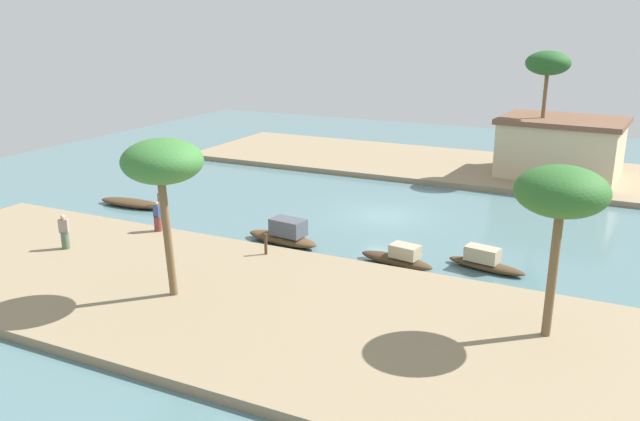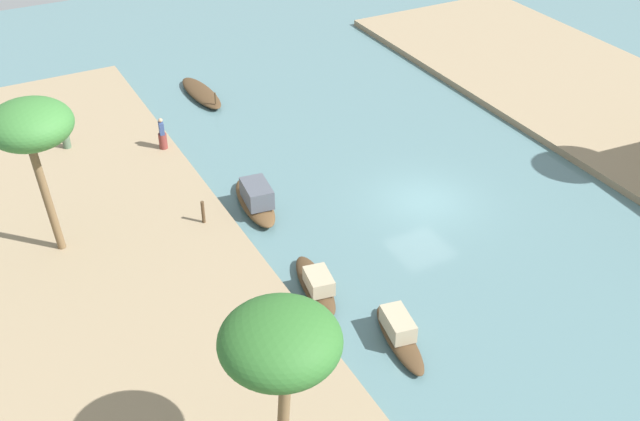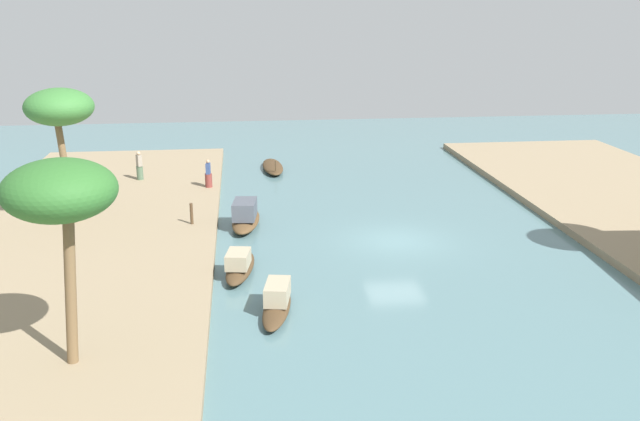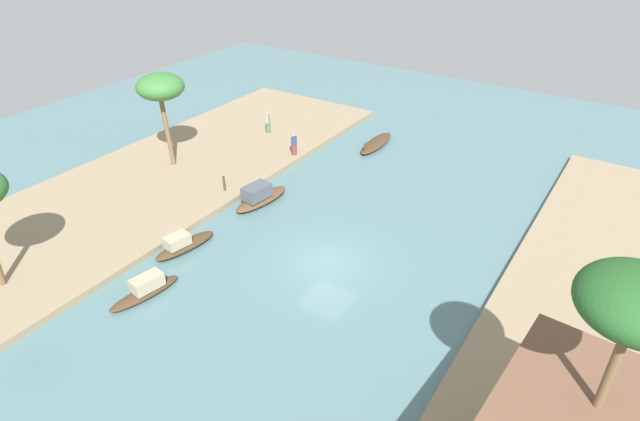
{
  "view_description": "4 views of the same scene",
  "coord_description": "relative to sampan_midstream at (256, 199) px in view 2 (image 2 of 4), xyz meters",
  "views": [
    {
      "loc": [
        11.89,
        -32.71,
        10.63
      ],
      "look_at": [
        -2.25,
        -3.77,
        1.05
      ],
      "focal_mm": 36.26,
      "sensor_mm": 36.0,
      "label": 1
    },
    {
      "loc": [
        22.47,
        -16.92,
        18.07
      ],
      "look_at": [
        -0.58,
        -4.71,
        0.66
      ],
      "focal_mm": 43.78,
      "sensor_mm": 36.0,
      "label": 2
    },
    {
      "loc": [
        28.3,
        -6.69,
        10.04
      ],
      "look_at": [
        -2.06,
        -3.14,
        0.89
      ],
      "focal_mm": 39.03,
      "sensor_mm": 36.0,
      "label": 3
    },
    {
      "loc": [
        18.51,
        11.64,
        16.14
      ],
      "look_at": [
        -3.18,
        -2.49,
        0.66
      ],
      "focal_mm": 30.04,
      "sensor_mm": 36.0,
      "label": 4
    }
  ],
  "objects": [
    {
      "name": "river_water",
      "position": [
        2.83,
        6.55,
        -0.49
      ],
      "size": [
        66.47,
        66.47,
        0.0
      ],
      "primitive_type": "plane",
      "color": "slate",
      "rests_on": "ground"
    },
    {
      "name": "riverbank_left",
      "position": [
        2.83,
        -7.1,
        -0.31
      ],
      "size": [
        39.17,
        11.57,
        0.35
      ],
      "primitive_type": "cube",
      "color": "#937F60",
      "rests_on": "ground"
    },
    {
      "name": "sampan_midstream",
      "position": [
        0.0,
        0.0,
        0.0
      ],
      "size": [
        4.09,
        1.68,
        1.31
      ],
      "rotation": [
        0.0,
        0.0,
        -0.12
      ],
      "color": "brown",
      "rests_on": "river_water"
    },
    {
      "name": "sampan_foreground",
      "position": [
        9.57,
        0.92,
        -0.11
      ],
      "size": [
        3.61,
        1.47,
        1.01
      ],
      "rotation": [
        0.0,
        0.0,
        -0.18
      ],
      "color": "#47331E",
      "rests_on": "river_water"
    },
    {
      "name": "sampan_downstream_large",
      "position": [
        -11.32,
        1.84,
        -0.27
      ],
      "size": [
        4.45,
        1.39,
        1.02
      ],
      "rotation": [
        0.0,
        0.0,
        0.04
      ],
      "color": "#47331E",
      "rests_on": "river_water"
    },
    {
      "name": "sampan_with_tall_canopy",
      "position": [
        6.0,
        -0.31,
        -0.11
      ],
      "size": [
        3.68,
        1.53,
        1.04
      ],
      "rotation": [
        0.0,
        0.0,
        -0.17
      ],
      "color": "#47331E",
      "rests_on": "river_water"
    },
    {
      "name": "person_on_near_bank",
      "position": [
        -6.22,
        -1.91,
        0.48
      ],
      "size": [
        0.43,
        0.43,
        1.54
      ],
      "rotation": [
        0.0,
        0.0,
        6.14
      ],
      "color": "brown",
      "rests_on": "riverbank_left"
    },
    {
      "name": "person_by_mooring",
      "position": [
        -8.38,
        -5.87,
        0.57
      ],
      "size": [
        0.49,
        0.49,
        1.64
      ],
      "rotation": [
        0.0,
        0.0,
        3.59
      ],
      "color": "#4C664C",
      "rests_on": "riverbank_left"
    },
    {
      "name": "mooring_post",
      "position": [
        0.4,
        -2.44,
        0.35
      ],
      "size": [
        0.14,
        0.14,
        0.98
      ],
      "primitive_type": "cylinder",
      "color": "#4C3823",
      "rests_on": "riverbank_left"
    },
    {
      "name": "palm_tree_left_near",
      "position": [
        -0.55,
        -7.99,
        5.09
      ],
      "size": [
        3.0,
        3.0,
        6.14
      ],
      "color": "brown",
      "rests_on": "riverbank_left"
    },
    {
      "name": "palm_tree_left_far",
      "position": [
        12.91,
        -4.87,
        4.78
      ],
      "size": [
        3.0,
        3.0,
        5.83
      ],
      "color": "brown",
      "rests_on": "riverbank_left"
    }
  ]
}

